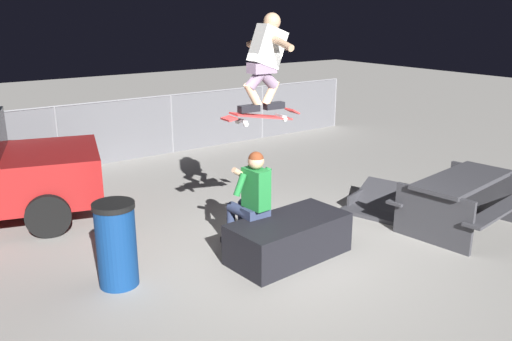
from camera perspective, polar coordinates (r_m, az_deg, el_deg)
name	(u,v)px	position (r m, az deg, el deg)	size (l,w,h in m)	color
ground_plane	(282,255)	(6.80, 2.79, -9.07)	(40.00, 40.00, 0.00)	gray
ledge_box_main	(289,238)	(6.65, 3.53, -7.29)	(1.52, 0.75, 0.51)	black
person_sitting_on_ledge	(250,196)	(6.60, -0.60, -2.76)	(0.60, 0.77, 1.35)	#2D3856
skateboard	(262,116)	(6.37, 0.61, 5.84)	(1.03, 0.24, 0.15)	#B72D2D
skater_airborne	(266,58)	(6.30, 1.06, 12.04)	(0.62, 0.89, 1.12)	black
kicker_ramp	(384,206)	(8.46, 13.58, -3.70)	(1.29, 1.27, 0.43)	#38383D
picnic_table_back	(461,194)	(7.97, 21.21, -2.40)	(1.87, 1.56, 0.75)	#38383D
trash_bin	(116,244)	(6.11, -14.79, -7.67)	(0.46, 0.46, 0.98)	navy
fence_back	(118,129)	(11.09, -14.60, 4.38)	(12.05, 0.05, 1.27)	slate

